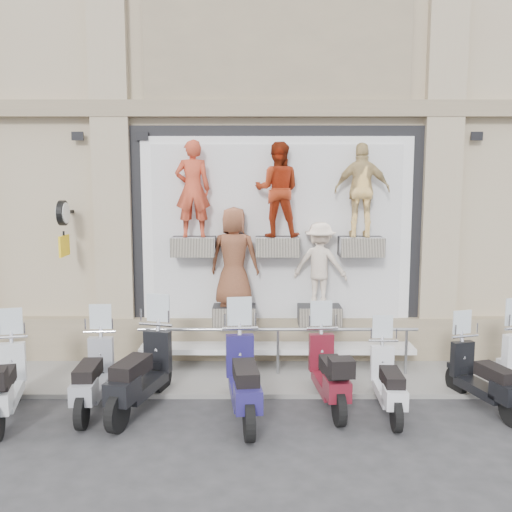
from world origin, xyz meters
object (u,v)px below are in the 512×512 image
object	(u,v)px
scooter_e	(244,363)
scooter_c	(92,362)
guard_rail	(278,353)
clock_sign_bracket	(63,221)
scooter_b	(5,369)
scooter_h	(484,365)
scooter_g	(389,369)
scooter_f	(329,359)
scooter_d	(140,358)

from	to	relation	value
scooter_e	scooter_c	bearing A→B (deg)	165.94
guard_rail	clock_sign_bracket	bearing A→B (deg)	173.16
scooter_b	scooter_h	world-z (taller)	scooter_b
scooter_b	scooter_g	world-z (taller)	scooter_b
guard_rail	scooter_e	distance (m)	1.86
scooter_b	scooter_f	xyz separation A→B (m)	(4.85, 0.48, 0.01)
clock_sign_bracket	scooter_c	size ratio (longest dim) A/B	0.54
scooter_f	clock_sign_bracket	bearing A→B (deg)	153.70
guard_rail	scooter_d	world-z (taller)	scooter_d
guard_rail	clock_sign_bracket	xyz separation A→B (m)	(-3.90, 0.47, 2.34)
scooter_d	scooter_h	xyz separation A→B (m)	(5.29, 0.06, -0.13)
scooter_b	scooter_e	xyz separation A→B (m)	(3.52, 0.06, 0.07)
scooter_b	scooter_g	xyz separation A→B (m)	(5.72, 0.22, -0.08)
scooter_f	scooter_d	bearing A→B (deg)	178.00
clock_sign_bracket	scooter_e	world-z (taller)	clock_sign_bracket
scooter_c	scooter_g	bearing A→B (deg)	-3.97
scooter_d	scooter_h	bearing A→B (deg)	15.04
scooter_d	scooter_b	bearing A→B (deg)	-156.63
scooter_g	scooter_h	xyz separation A→B (m)	(1.51, 0.16, 0.02)
clock_sign_bracket	scooter_c	xyz separation A→B (m)	(0.99, -1.90, -2.03)
clock_sign_bracket	scooter_e	distance (m)	4.44
clock_sign_bracket	scooter_b	xyz separation A→B (m)	(-0.20, -2.25, -2.02)
guard_rail	scooter_c	distance (m)	3.26
guard_rail	scooter_h	world-z (taller)	scooter_h
scooter_d	scooter_c	bearing A→B (deg)	-169.49
scooter_b	scooter_g	bearing A→B (deg)	-11.21
scooter_f	scooter_h	bearing A→B (deg)	-8.03
scooter_e	scooter_g	distance (m)	2.21
scooter_h	scooter_c	bearing A→B (deg)	163.34
scooter_h	scooter_g	bearing A→B (deg)	169.08
scooter_f	scooter_g	xyz separation A→B (m)	(0.87, -0.26, -0.08)
scooter_e	scooter_g	xyz separation A→B (m)	(2.19, 0.16, -0.15)
scooter_c	scooter_d	size ratio (longest dim) A/B	0.90
guard_rail	scooter_b	distance (m)	4.48
scooter_b	scooter_e	distance (m)	3.53
scooter_c	scooter_f	xyz separation A→B (m)	(3.66, 0.12, 0.01)
scooter_b	scooter_c	bearing A→B (deg)	3.40
scooter_c	scooter_g	world-z (taller)	scooter_c
clock_sign_bracket	scooter_g	bearing A→B (deg)	-20.26
scooter_g	scooter_h	size ratio (longest dim) A/B	0.97
scooter_e	scooter_g	bearing A→B (deg)	-2.54
scooter_e	guard_rail	bearing A→B (deg)	64.88
scooter_c	scooter_e	bearing A→B (deg)	-9.54
guard_rail	scooter_b	xyz separation A→B (m)	(-4.10, -1.79, 0.31)
guard_rail	scooter_h	size ratio (longest dim) A/B	2.84
guard_rail	scooter_f	xyz separation A→B (m)	(0.75, -1.31, 0.32)
scooter_g	scooter_h	bearing A→B (deg)	7.71
guard_rail	scooter_f	world-z (taller)	scooter_f
scooter_e	scooter_h	distance (m)	3.72
scooter_d	scooter_g	size ratio (longest dim) A/B	1.22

